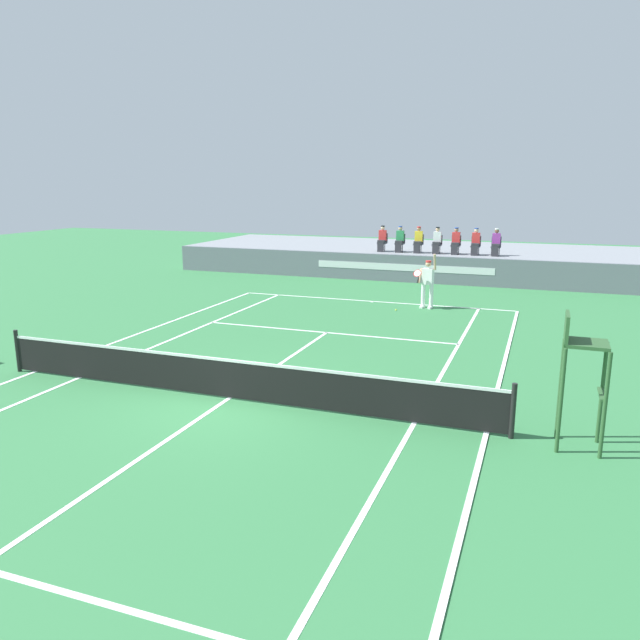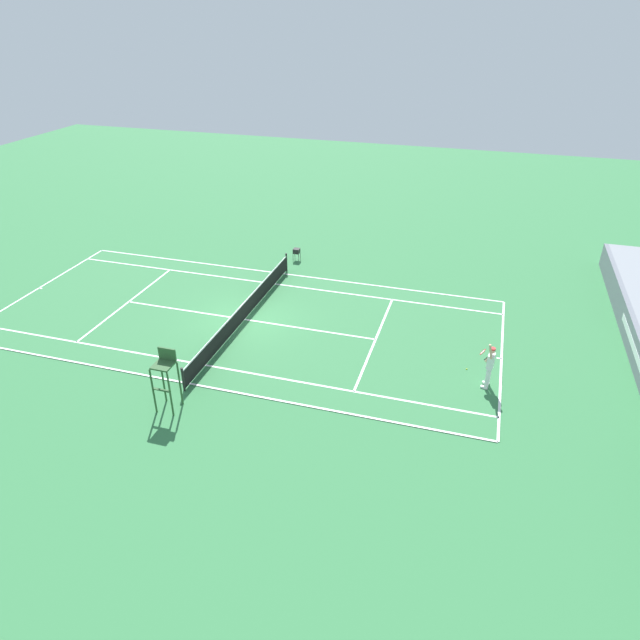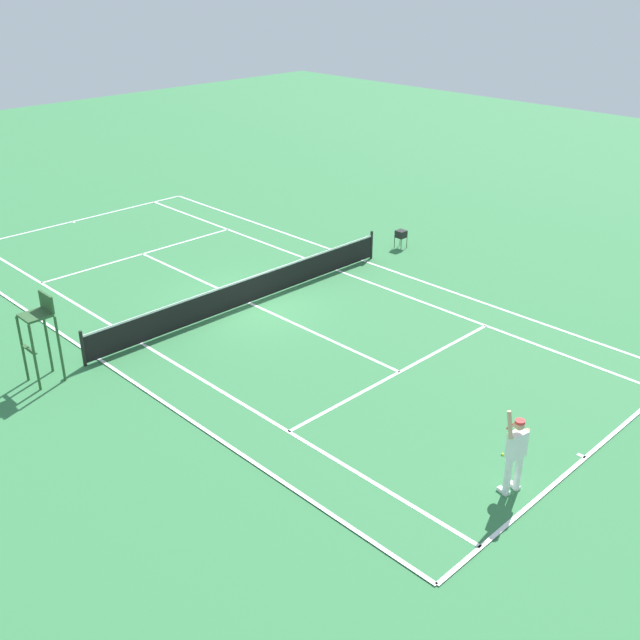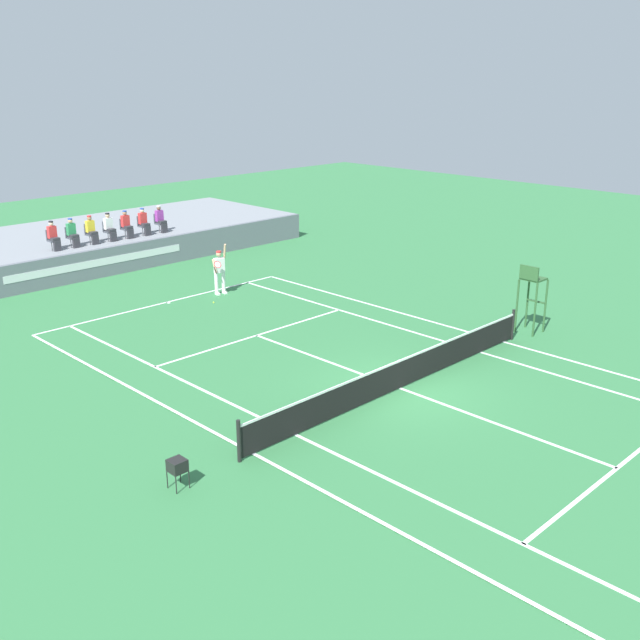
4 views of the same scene
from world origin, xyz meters
name	(u,v)px [view 2 (image 2 of 4)]	position (x,y,z in m)	size (l,w,h in m)	color
ground_plane	(245,320)	(0.00, 0.00, 0.00)	(80.00, 80.00, 0.00)	#337542
court	(245,320)	(0.00, 0.00, 0.01)	(11.08, 23.88, 0.03)	#337542
net	(244,310)	(0.00, 0.00, 0.52)	(11.98, 0.10, 1.07)	black
tennis_player	(490,366)	(2.24, 11.34, 0.99)	(0.82, 0.62, 2.08)	white
tennis_ball	(467,369)	(1.26, 10.52, 0.03)	(0.07, 0.07, 0.07)	#D1E533
umpire_chair	(165,373)	(7.01, 0.00, 1.56)	(0.77, 0.77, 2.44)	#2D562D
ball_hopper	(297,251)	(-7.63, 0.03, 0.57)	(0.36, 0.36, 0.70)	black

